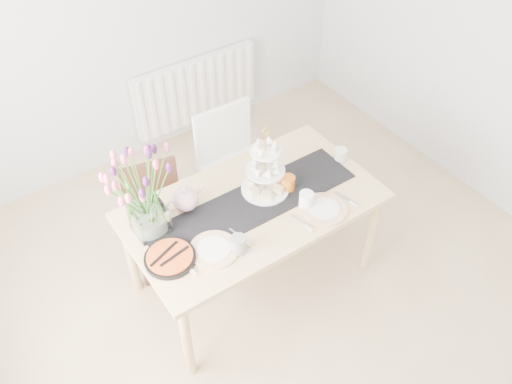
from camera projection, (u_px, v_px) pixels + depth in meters
room_shell at (314, 177)px, 2.76m from camera, size 4.50×4.50×4.50m
radiator at (196, 90)px, 4.85m from camera, size 1.20×0.08×0.60m
dining_table at (253, 212)px, 3.45m from camera, size 1.60×0.90×0.75m
chair_brown at (156, 209)px, 3.77m from camera, size 0.47×0.47×0.79m
chair_white at (232, 158)px, 4.03m from camera, size 0.47×0.47×0.93m
table_runner at (253, 203)px, 3.39m from camera, size 1.40×0.35×0.01m
tulip_vase at (142, 182)px, 2.97m from camera, size 0.70×0.70×0.61m
cake_stand at (265, 176)px, 3.39m from camera, size 0.31×0.31×0.45m
teapot at (186, 199)px, 3.31m from camera, size 0.27×0.22×0.17m
cream_jug at (341, 154)px, 3.68m from camera, size 0.11×0.11×0.08m
tart_tin at (170, 258)px, 3.06m from camera, size 0.30×0.30×0.04m
mug_grey at (238, 244)px, 3.08m from camera, size 0.12×0.12×0.11m
mug_white at (306, 200)px, 3.35m from camera, size 0.09×0.09×0.11m
mug_orange at (288, 183)px, 3.45m from camera, size 0.12×0.12×0.10m
plate_left at (214, 250)px, 3.12m from camera, size 0.35×0.35×0.02m
plate_right at (324, 209)px, 3.35m from camera, size 0.34×0.34×0.01m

